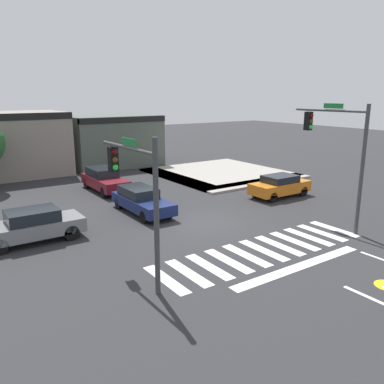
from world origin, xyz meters
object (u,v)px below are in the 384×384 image
(traffic_signal_southeast, at_px, (338,143))
(car_navy, at_px, (142,200))
(traffic_signal_southwest, at_px, (135,183))
(car_orange, at_px, (280,186))
(car_maroon, at_px, (104,180))
(car_gray, at_px, (32,225))

(traffic_signal_southeast, relative_size, car_navy, 1.30)
(traffic_signal_southeast, height_order, traffic_signal_southwest, traffic_signal_southeast)
(traffic_signal_southwest, bearing_deg, car_navy, -28.41)
(traffic_signal_southeast, relative_size, car_orange, 1.48)
(car_orange, bearing_deg, car_maroon, 137.84)
(car_orange, height_order, car_maroon, car_maroon)
(car_navy, height_order, car_gray, car_gray)
(car_maroon, bearing_deg, traffic_signal_southwest, -17.41)
(car_orange, distance_m, car_navy, 9.30)
(car_gray, relative_size, car_maroon, 0.95)
(traffic_signal_southeast, height_order, car_navy, traffic_signal_southeast)
(car_orange, relative_size, car_navy, 0.88)
(traffic_signal_southeast, height_order, car_gray, traffic_signal_southeast)
(traffic_signal_southwest, distance_m, car_gray, 6.92)
(car_navy, relative_size, car_maroon, 1.00)
(traffic_signal_southwest, height_order, car_navy, traffic_signal_southwest)
(traffic_signal_southwest, bearing_deg, car_maroon, -17.41)
(car_orange, distance_m, car_gray, 15.30)
(car_gray, bearing_deg, traffic_signal_southeast, -25.67)
(traffic_signal_southeast, height_order, car_maroon, traffic_signal_southeast)
(car_orange, height_order, car_gray, car_gray)
(car_navy, bearing_deg, traffic_signal_southwest, -28.41)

